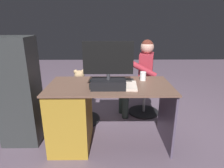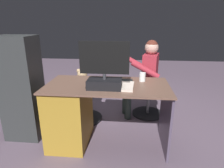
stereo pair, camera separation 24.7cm
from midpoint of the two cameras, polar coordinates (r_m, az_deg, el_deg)
ground_plane at (r=2.77m, az=2.10°, el=-13.19°), size 10.00×10.00×0.00m
desk at (r=2.35m, az=-7.51°, el=-8.34°), size 1.39×0.69×0.76m
monitor at (r=2.01m, az=1.25°, el=3.00°), size 0.52×0.20×0.50m
keyboard at (r=2.27m, az=3.94°, el=0.86°), size 0.42×0.14×0.02m
computer_mouse at (r=2.28m, az=-3.25°, el=1.17°), size 0.06×0.10×0.04m
cup at (r=2.33m, az=12.02°, el=2.00°), size 0.07×0.07×0.10m
tv_remote at (r=2.11m, az=-3.79°, el=-0.57°), size 0.06×0.15×0.02m
notebook_binder at (r=2.10m, az=6.75°, el=-0.68°), size 0.24×0.31×0.02m
office_chair_teddy at (r=2.93m, az=-5.99°, el=-5.96°), size 0.55×0.55×0.46m
teddy_bear at (r=2.82m, az=-6.18°, el=0.77°), size 0.24×0.24×0.34m
visitor_chair at (r=3.13m, az=12.97°, el=-4.43°), size 0.49×0.49×0.46m
person at (r=2.96m, az=12.18°, el=3.30°), size 0.55×0.56×1.18m
equipment_rack at (r=2.57m, az=-22.79°, el=-1.44°), size 0.44×0.36×1.29m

